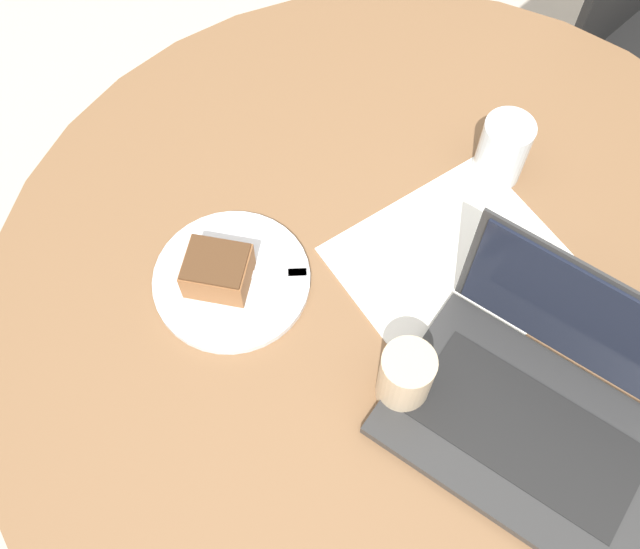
# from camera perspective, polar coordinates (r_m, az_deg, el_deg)

# --- Properties ---
(ground_plane) EXTENTS (12.00, 12.00, 0.00)m
(ground_plane) POSITION_cam_1_polar(r_m,az_deg,el_deg) (1.73, 4.22, -12.06)
(ground_plane) COLOR #B7AD9E
(dining_table) EXTENTS (1.21, 1.21, 0.72)m
(dining_table) POSITION_cam_1_polar(r_m,az_deg,el_deg) (1.19, 6.03, -4.54)
(dining_table) COLOR brown
(dining_table) RESTS_ON ground_plane
(paper_document) EXTENTS (0.34, 0.31, 0.00)m
(paper_document) POSITION_cam_1_polar(r_m,az_deg,el_deg) (1.08, 10.31, 0.61)
(paper_document) COLOR white
(paper_document) RESTS_ON dining_table
(plate) EXTENTS (0.22, 0.22, 0.01)m
(plate) POSITION_cam_1_polar(r_m,az_deg,el_deg) (1.06, -6.74, -0.40)
(plate) COLOR silver
(plate) RESTS_ON dining_table
(cake_slice) EXTENTS (0.11, 0.11, 0.06)m
(cake_slice) POSITION_cam_1_polar(r_m,az_deg,el_deg) (1.03, -7.81, 0.30)
(cake_slice) COLOR brown
(cake_slice) RESTS_ON plate
(fork) EXTENTS (0.17, 0.09, 0.00)m
(fork) POSITION_cam_1_polar(r_m,az_deg,el_deg) (1.05, -4.60, 0.00)
(fork) COLOR silver
(fork) RESTS_ON plate
(coffee_glass) EXTENTS (0.07, 0.07, 0.11)m
(coffee_glass) POSITION_cam_1_polar(r_m,az_deg,el_deg) (0.95, 6.51, -7.79)
(coffee_glass) COLOR #C6AD89
(coffee_glass) RESTS_ON dining_table
(water_glass) EXTENTS (0.07, 0.07, 0.11)m
(water_glass) POSITION_cam_1_polar(r_m,az_deg,el_deg) (1.14, 13.75, 9.20)
(water_glass) COLOR silver
(water_glass) RESTS_ON dining_table
(laptop) EXTENTS (0.38, 0.42, 0.22)m
(laptop) POSITION_cam_1_polar(r_m,az_deg,el_deg) (0.99, 16.61, -9.64)
(laptop) COLOR #2D2D2D
(laptop) RESTS_ON dining_table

